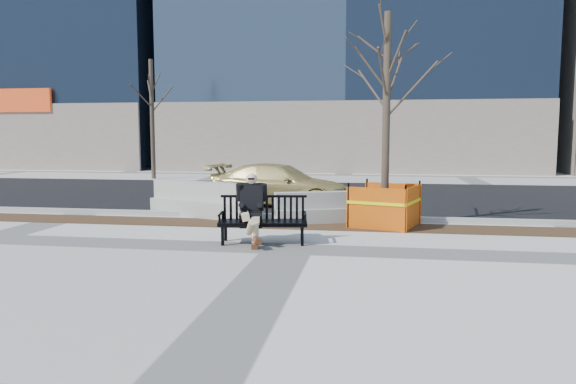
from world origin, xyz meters
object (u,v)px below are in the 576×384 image
object	(u,v)px
jersey_barrier_left	(204,217)
jersey_barrier_right	(329,222)
sedan	(280,206)
tree_fence	(384,226)
bench	(263,243)
seated_man	(252,243)

from	to	relation	value
jersey_barrier_left	jersey_barrier_right	world-z (taller)	jersey_barrier_left
sedan	jersey_barrier_left	world-z (taller)	sedan
tree_fence	jersey_barrier_left	world-z (taller)	tree_fence
jersey_barrier_right	bench	bearing A→B (deg)	-132.01
sedan	jersey_barrier_right	world-z (taller)	sedan
tree_fence	seated_man	bearing A→B (deg)	-138.15
seated_man	jersey_barrier_left	world-z (taller)	seated_man
tree_fence	jersey_barrier_right	size ratio (longest dim) A/B	1.96
seated_man	jersey_barrier_left	size ratio (longest dim) A/B	0.43
tree_fence	jersey_barrier_right	bearing A→B (deg)	165.67
seated_man	jersey_barrier_right	distance (m)	3.00
sedan	jersey_barrier_right	bearing A→B (deg)	-140.33
jersey_barrier_left	jersey_barrier_right	size ratio (longest dim) A/B	1.21
jersey_barrier_right	sedan	bearing A→B (deg)	100.62
tree_fence	jersey_barrier_left	bearing A→B (deg)	171.31
tree_fence	jersey_barrier_right	distance (m)	1.36
tree_fence	jersey_barrier_left	xyz separation A→B (m)	(-4.60, 0.70, 0.00)
bench	tree_fence	xyz separation A→B (m)	(2.40, 2.37, 0.00)
jersey_barrier_left	jersey_barrier_right	bearing A→B (deg)	15.59
bench	seated_man	size ratio (longest dim) A/B	1.27
sedan	jersey_barrier_left	xyz separation A→B (m)	(-1.56, -2.50, 0.00)
bench	sedan	bearing A→B (deg)	88.40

